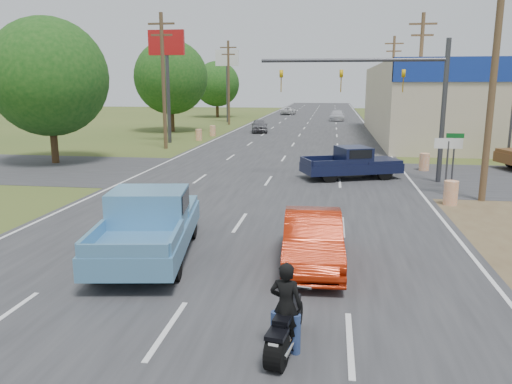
% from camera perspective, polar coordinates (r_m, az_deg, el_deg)
% --- Properties ---
extents(ground, '(200.00, 200.00, 0.00)m').
position_cam_1_polar(ground, '(10.50, -10.12, -15.30)').
color(ground, '#405221').
rests_on(ground, ground).
extents(main_road, '(15.00, 180.00, 0.02)m').
position_cam_1_polar(main_road, '(49.13, 5.00, 6.49)').
color(main_road, '#2D2D30').
rests_on(main_road, ground).
extents(cross_road, '(120.00, 10.00, 0.02)m').
position_cam_1_polar(cross_road, '(27.40, 1.96, 2.05)').
color(cross_road, '#2D2D30').
rests_on(cross_road, ground).
extents(utility_pole_1, '(2.00, 0.28, 10.00)m').
position_cam_1_polar(utility_pole_1, '(22.71, 25.56, 12.28)').
color(utility_pole_1, '#4C3823').
rests_on(utility_pole_1, ground).
extents(utility_pole_2, '(2.00, 0.28, 10.00)m').
position_cam_1_polar(utility_pole_2, '(40.30, 18.18, 12.28)').
color(utility_pole_2, '#4C3823').
rests_on(utility_pole_2, ground).
extents(utility_pole_3, '(2.00, 0.28, 10.00)m').
position_cam_1_polar(utility_pole_3, '(58.14, 15.30, 12.22)').
color(utility_pole_3, '#4C3823').
rests_on(utility_pole_3, ground).
extents(utility_pole_5, '(2.00, 0.28, 10.00)m').
position_cam_1_polar(utility_pole_5, '(38.91, -10.55, 12.69)').
color(utility_pole_5, '#4C3823').
rests_on(utility_pole_5, ground).
extents(utility_pole_6, '(2.00, 0.28, 10.00)m').
position_cam_1_polar(utility_pole_6, '(62.10, -3.15, 12.59)').
color(utility_pole_6, '#4C3823').
rests_on(utility_pole_6, ground).
extents(tree_0, '(7.14, 7.14, 8.84)m').
position_cam_1_polar(tree_0, '(33.51, -22.62, 12.02)').
color(tree_0, '#422D19').
rests_on(tree_0, ground).
extents(tree_1, '(7.56, 7.56, 9.36)m').
position_cam_1_polar(tree_1, '(53.45, -9.71, 12.79)').
color(tree_1, '#422D19').
rests_on(tree_1, ground).
extents(tree_2, '(6.72, 6.72, 8.32)m').
position_cam_1_polar(tree_2, '(76.78, -4.49, 12.21)').
color(tree_2, '#422D19').
rests_on(tree_2, ground).
extents(tree_4, '(9.24, 9.24, 11.44)m').
position_cam_1_polar(tree_4, '(102.01, -26.71, 12.01)').
color(tree_4, '#422D19').
rests_on(tree_4, ground).
extents(tree_5, '(7.98, 7.98, 9.88)m').
position_cam_1_polar(tree_5, '(107.22, 23.70, 11.72)').
color(tree_5, '#422D19').
rests_on(tree_5, ground).
extents(tree_6, '(8.82, 8.82, 10.92)m').
position_cam_1_polar(tree_6, '(108.97, -9.27, 12.88)').
color(tree_6, '#422D19').
rests_on(tree_6, ground).
extents(barrel_0, '(0.56, 0.56, 1.00)m').
position_cam_1_polar(barrel_0, '(21.78, 21.37, -0.11)').
color(barrel_0, orange).
rests_on(barrel_0, ground).
extents(barrel_1, '(0.56, 0.56, 1.00)m').
position_cam_1_polar(barrel_1, '(30.07, 18.68, 3.27)').
color(barrel_1, orange).
rests_on(barrel_1, ground).
extents(barrel_2, '(0.56, 0.56, 1.00)m').
position_cam_1_polar(barrel_2, '(44.56, -6.56, 6.51)').
color(barrel_2, orange).
rests_on(barrel_2, ground).
extents(barrel_3, '(0.56, 0.56, 1.00)m').
position_cam_1_polar(barrel_3, '(48.34, -4.97, 6.98)').
color(barrel_3, orange).
rests_on(barrel_3, ground).
extents(pole_sign_left_near, '(3.00, 0.35, 9.20)m').
position_cam_1_polar(pole_sign_left_near, '(43.08, -10.16, 15.10)').
color(pole_sign_left_near, '#3F3F44').
rests_on(pole_sign_left_near, ground).
extents(pole_sign_left_far, '(3.00, 0.35, 9.20)m').
position_cam_1_polar(pole_sign_left_far, '(66.26, -3.32, 14.16)').
color(pole_sign_left_far, '#3F3F44').
rests_on(pole_sign_left_far, ground).
extents(lane_sign, '(1.20, 0.08, 2.52)m').
position_cam_1_polar(lane_sign, '(23.53, 21.08, 4.24)').
color(lane_sign, '#3F3F44').
rests_on(lane_sign, ground).
extents(street_name_sign, '(0.80, 0.08, 2.61)m').
position_cam_1_polar(street_name_sign, '(25.15, 21.65, 3.98)').
color(street_name_sign, '#3F3F44').
rests_on(street_name_sign, ground).
extents(signal_mast, '(9.12, 0.40, 7.00)m').
position_cam_1_polar(signal_mast, '(25.93, 14.93, 11.73)').
color(signal_mast, '#3F3F44').
rests_on(signal_mast, ground).
extents(red_convertible, '(1.76, 4.45, 1.44)m').
position_cam_1_polar(red_convertible, '(13.54, 6.50, -5.49)').
color(red_convertible, '#9D1D07').
rests_on(red_convertible, ground).
extents(motorcycle, '(0.73, 2.05, 1.04)m').
position_cam_1_polar(motorcycle, '(9.36, 3.32, -15.52)').
color(motorcycle, black).
rests_on(motorcycle, ground).
extents(rider, '(0.66, 0.49, 1.64)m').
position_cam_1_polar(rider, '(9.24, 3.42, -13.42)').
color(rider, black).
rests_on(rider, ground).
extents(blue_pickup, '(3.15, 6.13, 1.94)m').
position_cam_1_polar(blue_pickup, '(14.51, -12.05, -3.42)').
color(blue_pickup, black).
rests_on(blue_pickup, ground).
extents(navy_pickup, '(5.40, 3.66, 1.67)m').
position_cam_1_polar(navy_pickup, '(26.50, 11.07, 3.32)').
color(navy_pickup, black).
rests_on(navy_pickup, ground).
extents(distant_car_grey, '(2.21, 4.18, 1.36)m').
position_cam_1_polar(distant_car_grey, '(51.86, 0.39, 7.57)').
color(distant_car_grey, slate).
rests_on(distant_car_grey, ground).
extents(distant_car_silver, '(2.13, 4.87, 1.39)m').
position_cam_1_polar(distant_car_silver, '(70.31, 9.27, 8.63)').
color(distant_car_silver, silver).
rests_on(distant_car_silver, ground).
extents(distant_car_white, '(2.49, 4.50, 1.19)m').
position_cam_1_polar(distant_car_white, '(83.53, 3.73, 9.22)').
color(distant_car_white, silver).
rests_on(distant_car_white, ground).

